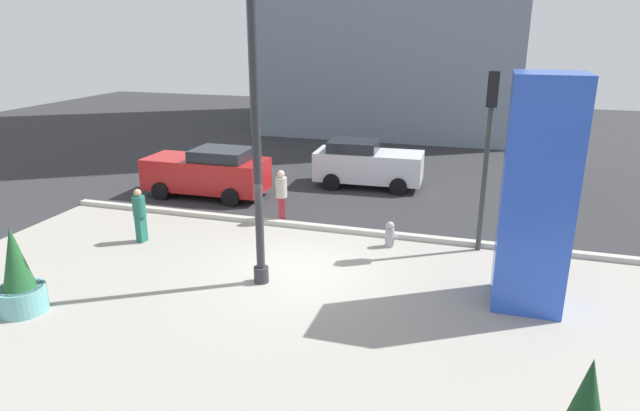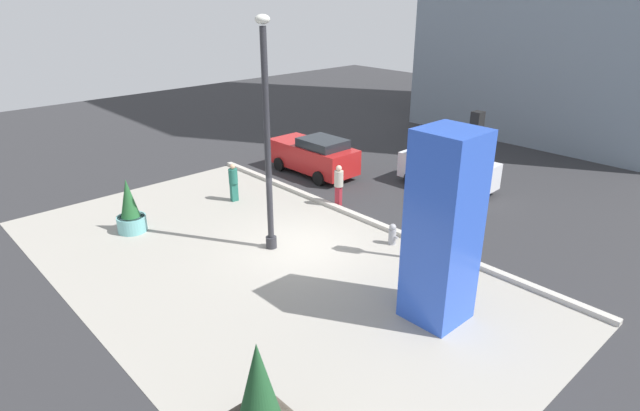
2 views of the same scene
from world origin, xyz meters
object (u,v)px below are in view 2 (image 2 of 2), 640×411
at_px(pedestrian_crossing, 339,184).
at_px(pedestrian_by_curb, 233,181).
at_px(lamp_post, 267,144).
at_px(car_curb_west, 446,168).
at_px(traffic_light_far_side, 472,166).
at_px(potted_plant_mid_plaza, 259,403).
at_px(fire_hydrant, 392,234).
at_px(car_passing_lane, 314,155).
at_px(potted_plant_curbside, 130,211).
at_px(art_pillar_blue, 443,229).

distance_m(pedestrian_crossing, pedestrian_by_curb, 4.27).
height_order(lamp_post, car_curb_west, lamp_post).
distance_m(traffic_light_far_side, car_curb_west, 7.37).
xyz_separation_m(potted_plant_mid_plaza, pedestrian_by_curb, (-10.66, 6.62, -0.11)).
xyz_separation_m(fire_hydrant, car_curb_west, (-1.97, 5.91, 0.52)).
bearing_deg(pedestrian_crossing, car_curb_west, 71.23).
distance_m(fire_hydrant, car_passing_lane, 7.82).
height_order(potted_plant_mid_plaza, potted_plant_curbside, potted_plant_mid_plaza).
bearing_deg(lamp_post, art_pillar_blue, 7.23).
distance_m(art_pillar_blue, traffic_light_far_side, 3.17).
xyz_separation_m(fire_hydrant, traffic_light_far_side, (2.40, 0.48, 2.91)).
distance_m(fire_hydrant, traffic_light_far_side, 3.80).
distance_m(lamp_post, car_curb_west, 9.50).
relative_size(fire_hydrant, car_passing_lane, 0.17).
xyz_separation_m(lamp_post, traffic_light_far_side, (4.98, 3.65, -0.33)).
bearing_deg(lamp_post, traffic_light_far_side, 36.27).
bearing_deg(lamp_post, car_passing_lane, 127.11).
distance_m(potted_plant_mid_plaza, potted_plant_curbside, 10.99).
height_order(fire_hydrant, car_passing_lane, car_passing_lane).
xyz_separation_m(traffic_light_far_side, car_passing_lane, (-9.62, 2.48, -2.37)).
distance_m(potted_plant_curbside, pedestrian_by_curb, 4.32).
bearing_deg(pedestrian_crossing, car_passing_lane, 151.63).
xyz_separation_m(fire_hydrant, car_passing_lane, (-7.22, 2.96, 0.54)).
bearing_deg(car_passing_lane, lamp_post, -52.89).
bearing_deg(car_curb_west, car_passing_lane, -150.64).
bearing_deg(traffic_light_far_side, potted_plant_mid_plaza, -81.25).
height_order(lamp_post, potted_plant_mid_plaza, lamp_post).
bearing_deg(pedestrian_crossing, art_pillar_blue, -25.73).
relative_size(lamp_post, pedestrian_by_curb, 4.66).
bearing_deg(traffic_light_far_side, pedestrian_by_curb, -166.75).
relative_size(potted_plant_mid_plaza, fire_hydrant, 3.11).
distance_m(potted_plant_curbside, car_curb_west, 12.95).
bearing_deg(pedestrian_by_curb, traffic_light_far_side, 13.25).
distance_m(art_pillar_blue, potted_plant_curbside, 11.22).
bearing_deg(potted_plant_curbside, car_curb_west, 67.25).
bearing_deg(pedestrian_by_curb, pedestrian_crossing, 39.93).
height_order(traffic_light_far_side, pedestrian_by_curb, traffic_light_far_side).
relative_size(pedestrian_crossing, pedestrian_by_curb, 1.08).
bearing_deg(pedestrian_by_curb, potted_plant_mid_plaza, -31.83).
bearing_deg(art_pillar_blue, pedestrian_by_curb, 176.19).
relative_size(art_pillar_blue, fire_hydrant, 6.76).
height_order(art_pillar_blue, potted_plant_curbside, art_pillar_blue).
bearing_deg(car_curb_west, pedestrian_by_curb, -122.90).
bearing_deg(potted_plant_mid_plaza, fire_hydrant, 114.27).
relative_size(art_pillar_blue, potted_plant_mid_plaza, 2.17).
bearing_deg(car_curb_west, art_pillar_blue, -56.71).
bearing_deg(lamp_post, potted_plant_mid_plaza, -39.18).
xyz_separation_m(lamp_post, art_pillar_blue, (6.06, 0.77, -1.07)).
distance_m(fire_hydrant, pedestrian_crossing, 3.82).
height_order(potted_plant_mid_plaza, car_passing_lane, potted_plant_mid_plaza).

